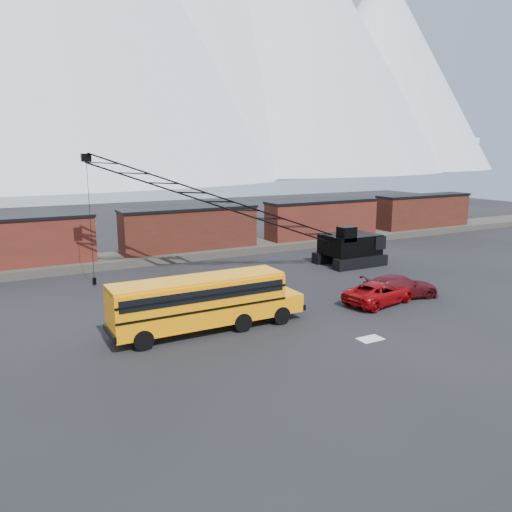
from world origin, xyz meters
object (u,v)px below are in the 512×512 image
(red_pickup, at_px, (379,293))
(maroon_suv, at_px, (400,286))
(school_bus, at_px, (204,301))
(crawler_crane, at_px, (229,205))

(red_pickup, bearing_deg, maroon_suv, -90.57)
(red_pickup, height_order, maroon_suv, maroon_suv)
(school_bus, relative_size, red_pickup, 2.13)
(school_bus, distance_m, crawler_crane, 14.31)
(red_pickup, bearing_deg, school_bus, 76.25)
(red_pickup, xyz_separation_m, maroon_suv, (2.34, 0.41, 0.03))
(maroon_suv, bearing_deg, crawler_crane, 46.72)
(red_pickup, relative_size, crawler_crane, 0.22)
(maroon_suv, bearing_deg, red_pickup, 113.92)
(school_bus, relative_size, maroon_suv, 2.13)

